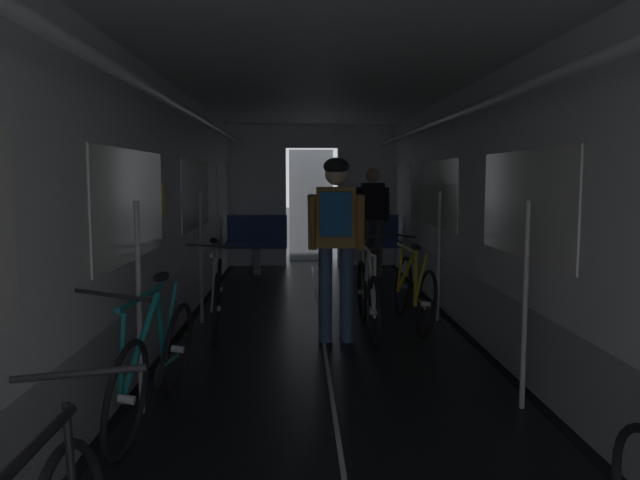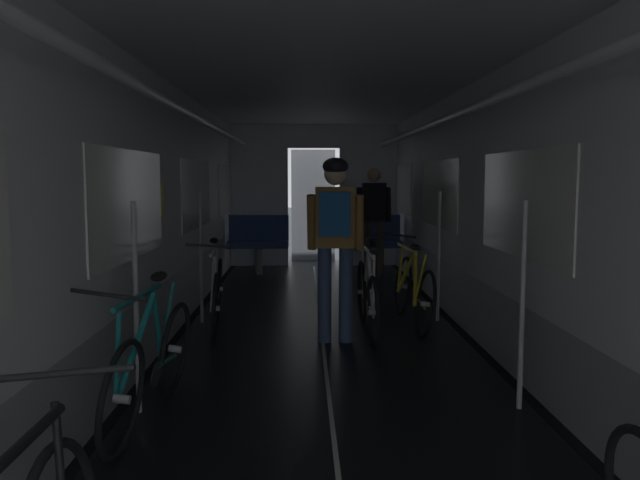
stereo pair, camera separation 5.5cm
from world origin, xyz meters
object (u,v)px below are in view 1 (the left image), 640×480
(bicycle_teal, at_px, (155,363))
(bicycle_yellow, at_px, (413,290))
(person_cyclist_aisle, at_px, (336,229))
(bench_seat_far_left, at_px, (257,239))
(bicycle_white_in_aisle, at_px, (368,297))
(person_standing_near_bench, at_px, (372,214))
(bench_seat_far_right, at_px, (369,238))
(bicycle_silver, at_px, (217,293))

(bicycle_teal, xyz_separation_m, bicycle_yellow, (2.10, 2.53, -0.00))
(person_cyclist_aisle, bearing_deg, bench_seat_far_left, 103.52)
(person_cyclist_aisle, distance_m, bicycle_white_in_aisle, 0.81)
(bench_seat_far_left, distance_m, person_standing_near_bench, 1.89)
(bench_seat_far_left, height_order, bench_seat_far_right, same)
(bicycle_teal, height_order, person_cyclist_aisle, person_cyclist_aisle)
(bicycle_silver, height_order, person_standing_near_bench, person_standing_near_bench)
(bicycle_silver, bearing_deg, bicycle_yellow, 3.66)
(bicycle_white_in_aisle, bearing_deg, bicycle_teal, -126.37)
(bench_seat_far_right, relative_size, bicycle_white_in_aisle, 0.58)
(bicycle_yellow, xyz_separation_m, person_standing_near_bench, (-0.06, 3.22, 0.59))
(bicycle_yellow, bearing_deg, person_cyclist_aisle, -142.86)
(bicycle_yellow, bearing_deg, person_standing_near_bench, 91.02)
(bench_seat_far_left, bearing_deg, bench_seat_far_right, 0.00)
(person_cyclist_aisle, bearing_deg, bicycle_yellow, 37.14)
(bicycle_teal, relative_size, person_standing_near_bench, 1.01)
(bicycle_silver, bearing_deg, bicycle_teal, -91.97)
(person_standing_near_bench, bearing_deg, bicycle_silver, -120.35)
(person_standing_near_bench, bearing_deg, person_cyclist_aisle, -101.49)
(bicycle_white_in_aisle, bearing_deg, bicycle_yellow, 36.19)
(bicycle_silver, distance_m, bicycle_white_in_aisle, 1.53)
(bench_seat_far_left, height_order, bicycle_white_in_aisle, bench_seat_far_left)
(bicycle_yellow, xyz_separation_m, person_cyclist_aisle, (-0.84, -0.64, 0.69))
(bench_seat_far_right, relative_size, person_cyclist_aisle, 0.57)
(bench_seat_far_left, distance_m, bicycle_yellow, 4.05)
(bicycle_yellow, bearing_deg, bicycle_white_in_aisle, -143.81)
(bicycle_silver, bearing_deg, person_cyclist_aisle, -23.36)
(person_standing_near_bench, bearing_deg, bicycle_white_in_aisle, -97.16)
(bench_seat_far_left, height_order, person_standing_near_bench, person_standing_near_bench)
(bench_seat_far_right, height_order, bicycle_teal, same)
(bicycle_yellow, distance_m, person_standing_near_bench, 3.28)
(bicycle_white_in_aisle, bearing_deg, bench_seat_far_left, 108.80)
(bench_seat_far_right, relative_size, person_standing_near_bench, 0.58)
(bench_seat_far_left, bearing_deg, bicycle_teal, -92.25)
(bench_seat_far_right, distance_m, person_standing_near_bench, 0.55)
(bicycle_yellow, relative_size, person_cyclist_aisle, 0.98)
(bench_seat_far_right, distance_m, bicycle_yellow, 3.60)
(bicycle_white_in_aisle, distance_m, person_standing_near_bench, 3.67)
(bench_seat_far_right, bearing_deg, person_cyclist_aisle, -100.46)
(bicycle_teal, height_order, person_standing_near_bench, person_standing_near_bench)
(bench_seat_far_right, height_order, bicycle_silver, bench_seat_far_right)
(bench_seat_far_left, bearing_deg, bicycle_silver, -92.44)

